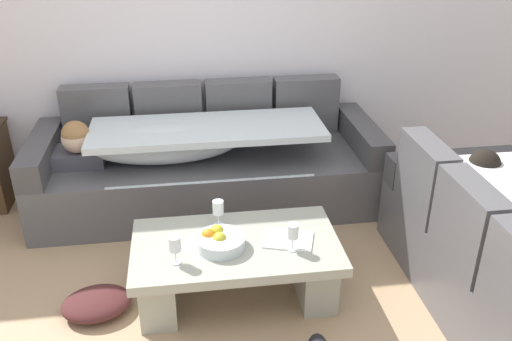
{
  "coord_description": "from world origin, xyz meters",
  "views": [
    {
      "loc": [
        -0.03,
        -2.16,
        2.15
      ],
      "look_at": [
        0.42,
        1.03,
        0.55
      ],
      "focal_mm": 37.99,
      "sensor_mm": 36.0,
      "label": 1
    }
  ],
  "objects_px": {
    "fruit_bowl": "(219,241)",
    "wine_glass_far_back": "(218,208)",
    "open_magazine": "(288,240)",
    "wine_glass_near_right": "(293,232)",
    "coffee_table": "(236,262)",
    "couch_along_wall": "(202,165)",
    "wine_glass_near_left": "(175,245)",
    "crumpled_garment": "(97,303)"
  },
  "relations": [
    {
      "from": "couch_along_wall",
      "to": "wine_glass_far_back",
      "type": "relative_size",
      "value": 15.61
    },
    {
      "from": "coffee_table",
      "to": "crumpled_garment",
      "type": "distance_m",
      "value": 0.84
    },
    {
      "from": "couch_along_wall",
      "to": "wine_glass_near_left",
      "type": "relative_size",
      "value": 15.61
    },
    {
      "from": "wine_glass_far_back",
      "to": "wine_glass_near_right",
      "type": "bearing_deg",
      "value": -39.18
    },
    {
      "from": "couch_along_wall",
      "to": "wine_glass_near_right",
      "type": "distance_m",
      "value": 1.37
    },
    {
      "from": "wine_glass_far_back",
      "to": "couch_along_wall",
      "type": "bearing_deg",
      "value": 93.16
    },
    {
      "from": "wine_glass_near_right",
      "to": "wine_glass_far_back",
      "type": "bearing_deg",
      "value": 140.82
    },
    {
      "from": "coffee_table",
      "to": "wine_glass_far_back",
      "type": "relative_size",
      "value": 7.23
    },
    {
      "from": "coffee_table",
      "to": "open_magazine",
      "type": "relative_size",
      "value": 4.29
    },
    {
      "from": "wine_glass_near_left",
      "to": "wine_glass_near_right",
      "type": "bearing_deg",
      "value": 2.89
    },
    {
      "from": "couch_along_wall",
      "to": "wine_glass_near_right",
      "type": "bearing_deg",
      "value": -70.9
    },
    {
      "from": "wine_glass_far_back",
      "to": "open_magazine",
      "type": "height_order",
      "value": "wine_glass_far_back"
    },
    {
      "from": "open_magazine",
      "to": "wine_glass_near_left",
      "type": "bearing_deg",
      "value": -151.31
    },
    {
      "from": "couch_along_wall",
      "to": "crumpled_garment",
      "type": "height_order",
      "value": "couch_along_wall"
    },
    {
      "from": "crumpled_garment",
      "to": "open_magazine",
      "type": "bearing_deg",
      "value": 0.74
    },
    {
      "from": "couch_along_wall",
      "to": "wine_glass_near_right",
      "type": "xyz_separation_m",
      "value": [
        0.45,
        -1.29,
        0.17
      ]
    },
    {
      "from": "coffee_table",
      "to": "crumpled_garment",
      "type": "relative_size",
      "value": 3.0
    },
    {
      "from": "couch_along_wall",
      "to": "fruit_bowl",
      "type": "height_order",
      "value": "couch_along_wall"
    },
    {
      "from": "fruit_bowl",
      "to": "wine_glass_near_right",
      "type": "xyz_separation_m",
      "value": [
        0.41,
        -0.09,
        0.08
      ]
    },
    {
      "from": "fruit_bowl",
      "to": "wine_glass_far_back",
      "type": "height_order",
      "value": "wine_glass_far_back"
    },
    {
      "from": "coffee_table",
      "to": "wine_glass_near_left",
      "type": "height_order",
      "value": "wine_glass_near_left"
    },
    {
      "from": "crumpled_garment",
      "to": "wine_glass_far_back",
      "type": "bearing_deg",
      "value": 18.12
    },
    {
      "from": "wine_glass_near_left",
      "to": "couch_along_wall",
      "type": "bearing_deg",
      "value": 81.01
    },
    {
      "from": "wine_glass_near_right",
      "to": "crumpled_garment",
      "type": "relative_size",
      "value": 0.42
    },
    {
      "from": "wine_glass_far_back",
      "to": "open_magazine",
      "type": "distance_m",
      "value": 0.46
    },
    {
      "from": "wine_glass_near_right",
      "to": "open_magazine",
      "type": "bearing_deg",
      "value": 92.42
    },
    {
      "from": "wine_glass_near_left",
      "to": "wine_glass_far_back",
      "type": "xyz_separation_m",
      "value": [
        0.26,
        0.35,
        0.0
      ]
    },
    {
      "from": "couch_along_wall",
      "to": "wine_glass_near_left",
      "type": "bearing_deg",
      "value": -98.99
    },
    {
      "from": "coffee_table",
      "to": "wine_glass_near_right",
      "type": "height_order",
      "value": "wine_glass_near_right"
    },
    {
      "from": "coffee_table",
      "to": "open_magazine",
      "type": "xyz_separation_m",
      "value": [
        0.31,
        -0.02,
        0.15
      ]
    },
    {
      "from": "fruit_bowl",
      "to": "wine_glass_near_left",
      "type": "relative_size",
      "value": 1.69
    },
    {
      "from": "coffee_table",
      "to": "wine_glass_far_back",
      "type": "distance_m",
      "value": 0.34
    },
    {
      "from": "coffee_table",
      "to": "crumpled_garment",
      "type": "xyz_separation_m",
      "value": [
        -0.82,
        -0.04,
        -0.18
      ]
    },
    {
      "from": "fruit_bowl",
      "to": "wine_glass_near_right",
      "type": "relative_size",
      "value": 1.69
    },
    {
      "from": "wine_glass_near_left",
      "to": "open_magazine",
      "type": "distance_m",
      "value": 0.67
    },
    {
      "from": "wine_glass_far_back",
      "to": "crumpled_garment",
      "type": "distance_m",
      "value": 0.89
    },
    {
      "from": "couch_along_wall",
      "to": "crumpled_garment",
      "type": "distance_m",
      "value": 1.41
    },
    {
      "from": "fruit_bowl",
      "to": "crumpled_garment",
      "type": "distance_m",
      "value": 0.81
    },
    {
      "from": "wine_glass_near_right",
      "to": "couch_along_wall",
      "type": "bearing_deg",
      "value": 109.1
    },
    {
      "from": "wine_glass_near_left",
      "to": "open_magazine",
      "type": "relative_size",
      "value": 0.59
    },
    {
      "from": "crumpled_garment",
      "to": "wine_glass_near_left",
      "type": "bearing_deg",
      "value": -13.05
    },
    {
      "from": "open_magazine",
      "to": "crumpled_garment",
      "type": "relative_size",
      "value": 0.7
    }
  ]
}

